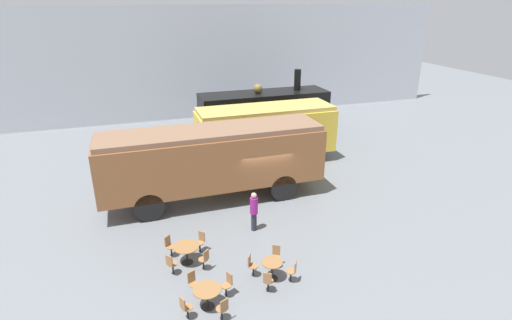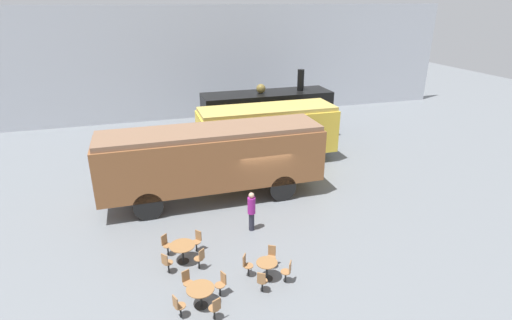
% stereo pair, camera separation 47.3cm
% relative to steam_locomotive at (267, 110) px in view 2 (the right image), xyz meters
% --- Properties ---
extents(ground_plane, '(80.00, 80.00, 0.00)m').
position_rel_steam_locomotive_xyz_m(ground_plane, '(-3.13, -8.64, -2.10)').
color(ground_plane, slate).
extents(backdrop_wall, '(44.00, 0.15, 9.00)m').
position_rel_steam_locomotive_xyz_m(backdrop_wall, '(-3.13, 7.07, 2.40)').
color(backdrop_wall, '#B2B7C1').
rests_on(backdrop_wall, ground_plane).
extents(steam_locomotive, '(9.03, 2.55, 4.82)m').
position_rel_steam_locomotive_xyz_m(steam_locomotive, '(0.00, 0.00, 0.00)').
color(steam_locomotive, black).
rests_on(steam_locomotive, ground_plane).
extents(passenger_coach_vintage, '(8.22, 2.76, 3.44)m').
position_rel_steam_locomotive_xyz_m(passenger_coach_vintage, '(-1.37, -4.18, -0.06)').
color(passenger_coach_vintage, gold).
rests_on(passenger_coach_vintage, ground_plane).
extents(passenger_coach_wooden, '(10.77, 2.73, 3.66)m').
position_rel_steam_locomotive_xyz_m(passenger_coach_wooden, '(-5.49, -8.13, 0.15)').
color(passenger_coach_wooden, brown).
rests_on(passenger_coach_wooden, ground_plane).
extents(cafe_table_near, '(0.76, 0.76, 0.72)m').
position_rel_steam_locomotive_xyz_m(cafe_table_near, '(-4.89, -14.91, -1.56)').
color(cafe_table_near, black).
rests_on(cafe_table_near, ground_plane).
extents(cafe_table_mid, '(0.92, 0.92, 0.71)m').
position_rel_steam_locomotive_xyz_m(cafe_table_mid, '(-7.37, -15.59, -1.53)').
color(cafe_table_mid, black).
rests_on(cafe_table_mid, ground_plane).
extents(cafe_table_far, '(0.97, 0.97, 0.74)m').
position_rel_steam_locomotive_xyz_m(cafe_table_far, '(-7.63, -13.02, -1.49)').
color(cafe_table_far, black).
rests_on(cafe_table_far, ground_plane).
extents(cafe_chair_0, '(0.40, 0.39, 0.87)m').
position_rel_steam_locomotive_xyz_m(cafe_chair_0, '(-4.25, -15.30, -1.59)').
color(cafe_chair_0, black).
rests_on(cafe_chair_0, ground_plane).
extents(cafe_chair_1, '(0.39, 0.40, 0.87)m').
position_rel_steam_locomotive_xyz_m(cafe_chair_1, '(-4.50, -14.27, -1.59)').
color(cafe_chair_1, black).
rests_on(cafe_chair_1, ground_plane).
extents(cafe_chair_2, '(0.40, 0.39, 0.87)m').
position_rel_steam_locomotive_xyz_m(cafe_chair_2, '(-5.53, -14.52, -1.59)').
color(cafe_chair_2, black).
rests_on(cafe_chair_2, ground_plane).
extents(cafe_chair_3, '(0.39, 0.40, 0.87)m').
position_rel_steam_locomotive_xyz_m(cafe_chair_3, '(-5.28, -15.56, -1.59)').
color(cafe_chair_3, black).
rests_on(cafe_chair_3, ground_plane).
extents(cafe_chair_4, '(0.38, 0.40, 0.87)m').
position_rel_steam_locomotive_xyz_m(cafe_chair_4, '(-7.70, -14.83, -1.59)').
color(cafe_chair_4, black).
rests_on(cafe_chair_4, ground_plane).
extents(cafe_chair_5, '(0.40, 0.38, 0.87)m').
position_rel_steam_locomotive_xyz_m(cafe_chair_5, '(-8.13, -15.92, -1.59)').
color(cafe_chair_5, black).
rests_on(cafe_chair_5, ground_plane).
extents(cafe_chair_6, '(0.38, 0.40, 0.87)m').
position_rel_steam_locomotive_xyz_m(cafe_chair_6, '(-7.04, -16.35, -1.59)').
color(cafe_chair_6, black).
rests_on(cafe_chair_6, ground_plane).
extents(cafe_chair_7, '(0.40, 0.38, 0.87)m').
position_rel_steam_locomotive_xyz_m(cafe_chair_7, '(-6.61, -15.26, -1.59)').
color(cafe_chair_7, black).
rests_on(cafe_chair_7, ground_plane).
extents(cafe_chair_8, '(0.40, 0.41, 0.87)m').
position_rel_steam_locomotive_xyz_m(cafe_chair_8, '(-7.07, -13.67, -1.59)').
color(cafe_chair_8, black).
rests_on(cafe_chair_8, ground_plane).
extents(cafe_chair_9, '(0.41, 0.40, 0.87)m').
position_rel_steam_locomotive_xyz_m(cafe_chair_9, '(-6.99, -12.46, -1.59)').
color(cafe_chair_9, black).
rests_on(cafe_chair_9, ground_plane).
extents(cafe_chair_10, '(0.40, 0.41, 0.87)m').
position_rel_steam_locomotive_xyz_m(cafe_chair_10, '(-8.20, -12.37, -1.59)').
color(cafe_chair_10, black).
rests_on(cafe_chair_10, ground_plane).
extents(cafe_chair_11, '(0.41, 0.40, 0.87)m').
position_rel_steam_locomotive_xyz_m(cafe_chair_11, '(-8.28, -13.58, -1.59)').
color(cafe_chair_11, black).
rests_on(cafe_chair_11, ground_plane).
extents(visitor_person, '(0.34, 0.34, 1.80)m').
position_rel_steam_locomotive_xyz_m(visitor_person, '(-4.50, -11.58, -1.11)').
color(visitor_person, '#262633').
rests_on(visitor_person, ground_plane).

